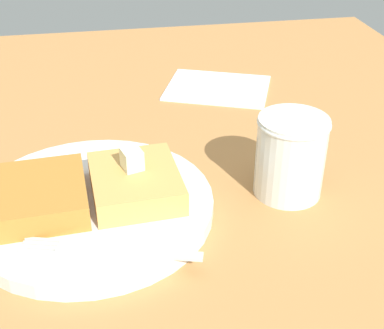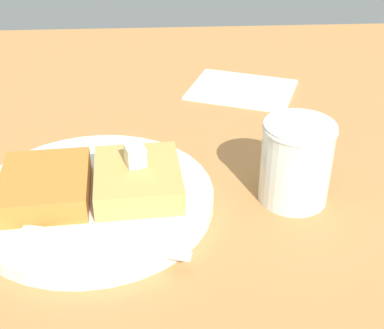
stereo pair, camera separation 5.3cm
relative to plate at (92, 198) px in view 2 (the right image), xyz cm
name	(u,v)px [view 2 (the right image)]	position (x,y,z in cm)	size (l,w,h in cm)	color
table_surface	(163,158)	(-7.34, -11.10, -2.17)	(96.44, 96.44, 2.53)	#B27942
plate	(92,198)	(0.00, 0.00, 0.00)	(24.51, 24.51, 1.55)	silver
toast_slice_left	(136,179)	(-4.58, -0.32, 1.93)	(8.58, 10.09, 2.55)	tan
toast_slice_middle	(43,186)	(4.58, 0.32, 1.93)	(8.58, 10.09, 2.55)	#B0732C
butter_pat_primary	(133,156)	(-4.43, -1.10, 4.24)	(2.07, 1.87, 2.07)	#EFF2C7
fork	(89,243)	(-0.66, 8.06, 0.83)	(15.79, 5.71, 0.36)	silver
syrup_jar	(293,164)	(-20.58, -0.15, 3.27)	(7.37, 7.37, 8.65)	#351505
napkin	(240,90)	(-19.18, -27.88, -0.75)	(14.91, 11.80, 0.30)	white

